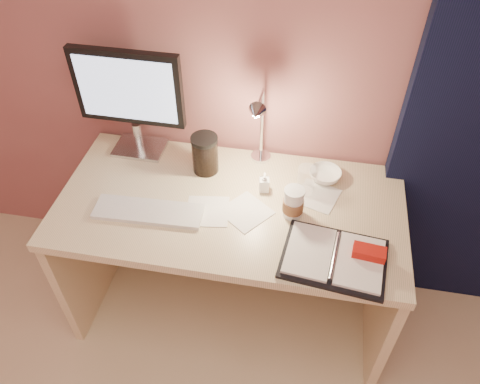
% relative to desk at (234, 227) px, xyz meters
% --- Properties ---
extents(desk, '(1.40, 0.70, 0.73)m').
position_rel_desk_xyz_m(desk, '(0.00, 0.00, 0.00)').
color(desk, beige).
rests_on(desk, ground).
extents(monitor, '(0.46, 0.17, 0.49)m').
position_rel_desk_xyz_m(monitor, '(-0.47, 0.19, 0.52)').
color(monitor, silver).
rests_on(monitor, desk).
extents(keyboard, '(0.43, 0.14, 0.02)m').
position_rel_desk_xyz_m(keyboard, '(-0.30, -0.18, 0.23)').
color(keyboard, silver).
rests_on(keyboard, desk).
extents(planner, '(0.40, 0.31, 0.06)m').
position_rel_desk_xyz_m(planner, '(0.43, -0.28, 0.24)').
color(planner, black).
rests_on(planner, desk).
extents(paper_a, '(0.19, 0.19, 0.00)m').
position_rel_desk_xyz_m(paper_a, '(-0.08, -0.13, 0.23)').
color(paper_a, silver).
rests_on(paper_a, desk).
extents(paper_b, '(0.20, 0.20, 0.00)m').
position_rel_desk_xyz_m(paper_b, '(0.34, 0.03, 0.23)').
color(paper_b, silver).
rests_on(paper_b, desk).
extents(paper_c, '(0.23, 0.23, 0.00)m').
position_rel_desk_xyz_m(paper_c, '(0.07, -0.11, 0.23)').
color(paper_c, silver).
rests_on(paper_c, desk).
extents(coffee_cup, '(0.08, 0.08, 0.13)m').
position_rel_desk_xyz_m(coffee_cup, '(0.25, -0.09, 0.29)').
color(coffee_cup, white).
rests_on(coffee_cup, desk).
extents(clear_cup, '(0.07, 0.07, 0.13)m').
position_rel_desk_xyz_m(clear_cup, '(0.29, 0.05, 0.29)').
color(clear_cup, white).
rests_on(clear_cup, desk).
extents(bowl, '(0.15, 0.15, 0.04)m').
position_rel_desk_xyz_m(bowl, '(0.37, 0.14, 0.25)').
color(bowl, white).
rests_on(bowl, desk).
extents(lotion_bottle, '(0.05, 0.05, 0.09)m').
position_rel_desk_xyz_m(lotion_bottle, '(0.12, 0.03, 0.27)').
color(lotion_bottle, white).
rests_on(lotion_bottle, desk).
extents(dark_jar, '(0.11, 0.11, 0.16)m').
position_rel_desk_xyz_m(dark_jar, '(-0.14, 0.11, 0.30)').
color(dark_jar, black).
rests_on(dark_jar, desk).
extents(desk_lamp, '(0.09, 0.23, 0.38)m').
position_rel_desk_xyz_m(desk_lamp, '(0.08, 0.14, 0.46)').
color(desk_lamp, silver).
rests_on(desk_lamp, desk).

